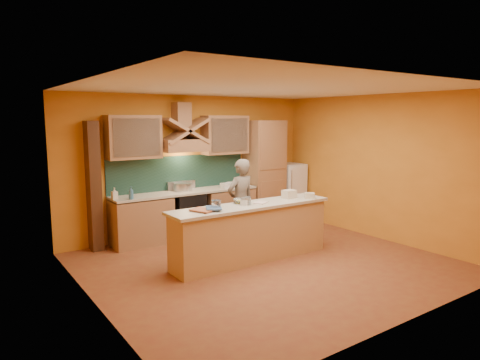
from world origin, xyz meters
TOP-DOWN VIEW (x-y plane):
  - floor at (0.00, 0.00)m, footprint 5.50×5.00m
  - ceiling at (0.00, 0.00)m, footprint 5.50×5.00m
  - wall_back at (0.00, 2.50)m, footprint 5.50×0.02m
  - wall_front at (0.00, -2.50)m, footprint 5.50×0.02m
  - wall_left at (-2.75, 0.00)m, footprint 0.02×5.00m
  - wall_right at (2.75, 0.00)m, footprint 0.02×5.00m
  - base_cabinet_left at (-1.25, 2.20)m, footprint 1.10×0.60m
  - base_cabinet_right at (0.65, 2.20)m, footprint 1.10×0.60m
  - counter_top at (-0.30, 2.20)m, footprint 3.00×0.62m
  - stove at (-0.30, 2.20)m, footprint 0.60×0.58m
  - backsplash at (-0.30, 2.48)m, footprint 3.00×0.03m
  - range_hood at (-0.30, 2.25)m, footprint 0.92×0.50m
  - hood_chimney at (-0.30, 2.35)m, footprint 0.30×0.30m
  - upper_cabinet_left at (-1.30, 2.33)m, footprint 1.00×0.35m
  - upper_cabinet_right at (0.70, 2.33)m, footprint 1.00×0.35m
  - pantry_column at (1.65, 2.20)m, footprint 0.80×0.60m
  - fridge at (2.40, 2.20)m, footprint 0.58×0.60m
  - trim_column_left at (-2.05, 2.35)m, footprint 0.20×0.30m
  - island_body at (-0.10, 0.30)m, footprint 2.80×0.55m
  - island_top at (-0.10, 0.30)m, footprint 2.90×0.62m
  - person at (0.28, 1.15)m, footprint 0.62×0.44m
  - pot_large at (-0.41, 2.25)m, footprint 0.33×0.33m
  - pot_small at (-0.27, 2.23)m, footprint 0.22×0.22m
  - soap_bottle_a at (-1.75, 2.15)m, footprint 0.10×0.10m
  - soap_bottle_b at (-1.51, 1.98)m, footprint 0.11×0.11m
  - bowl_back at (0.79, 2.26)m, footprint 0.28×0.28m
  - dish_rack at (0.60, 2.07)m, footprint 0.28×0.23m
  - book_lower at (-1.15, 0.24)m, footprint 0.36×0.41m
  - book_upper at (-0.96, 0.31)m, footprint 0.36×0.40m
  - jar_large at (-0.79, 0.28)m, footprint 0.15×0.15m
  - jar_small at (-0.18, 0.30)m, footprint 0.14×0.14m
  - kitchen_scale at (-0.22, 0.31)m, footprint 0.15×0.15m
  - mixing_bowl at (-0.18, 0.48)m, footprint 0.34×0.34m
  - cloth at (0.09, 0.30)m, footprint 0.28×0.26m
  - grocery_bag_a at (0.78, 0.37)m, footprint 0.23×0.18m
  - grocery_bag_b at (1.04, 0.12)m, footprint 0.21×0.20m

SIDE VIEW (x-z plane):
  - floor at x=0.00m, z-range -0.01..0.01m
  - base_cabinet_left at x=-1.25m, z-range 0.00..0.86m
  - base_cabinet_right at x=0.65m, z-range 0.00..0.86m
  - island_body at x=-0.10m, z-range 0.00..0.88m
  - stove at x=-0.30m, z-range 0.00..0.90m
  - fridge at x=2.40m, z-range 0.00..1.30m
  - person at x=0.28m, z-range 0.00..1.61m
  - counter_top at x=-0.30m, z-range 0.88..0.92m
  - island_top at x=-0.10m, z-range 0.90..0.95m
  - cloth at x=0.09m, z-range 0.94..0.96m
  - bowl_back at x=0.79m, z-range 0.92..0.99m
  - book_lower at x=-1.15m, z-range 0.94..0.98m
  - dish_rack at x=0.60m, z-range 0.92..1.02m
  - pot_small at x=-0.27m, z-range 0.90..1.04m
  - mixing_bowl at x=-0.18m, z-range 0.94..1.01m
  - pot_large at x=-0.41m, z-range 0.90..1.06m
  - book_upper at x=-0.96m, z-range 0.97..0.99m
  - kitchen_scale at x=-0.22m, z-range 0.95..1.04m
  - grocery_bag_b at x=1.04m, z-range 0.94..1.05m
  - jar_small at x=-0.18m, z-range 0.94..1.07m
  - grocery_bag_a at x=0.78m, z-range 0.95..1.09m
  - jar_large at x=-0.79m, z-range 0.94..1.09m
  - soap_bottle_a at x=-1.75m, z-range 0.92..1.13m
  - soap_bottle_b at x=-1.51m, z-range 0.92..1.15m
  - pantry_column at x=1.65m, z-range 0.00..2.30m
  - trim_column_left at x=-2.05m, z-range 0.00..2.30m
  - backsplash at x=-0.30m, z-range 0.90..1.60m
  - wall_back at x=0.00m, z-range 0.00..2.80m
  - wall_front at x=0.00m, z-range 0.00..2.80m
  - wall_left at x=-2.75m, z-range 0.00..2.80m
  - wall_right at x=2.75m, z-range 0.00..2.80m
  - range_hood at x=-0.30m, z-range 1.70..1.94m
  - upper_cabinet_left at x=-1.30m, z-range 1.60..2.40m
  - upper_cabinet_right at x=0.70m, z-range 1.60..2.40m
  - hood_chimney at x=-0.30m, z-range 2.15..2.65m
  - ceiling at x=0.00m, z-range 2.79..2.80m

